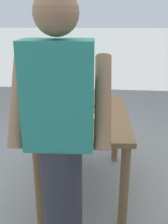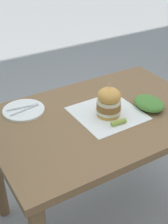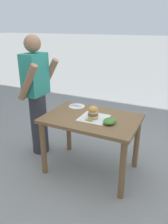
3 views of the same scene
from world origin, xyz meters
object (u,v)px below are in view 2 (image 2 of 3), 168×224
pickle_spear (118,122)px  side_salad (149,103)px  sandwich (109,102)px  side_plate_with_forks (24,110)px  patio_table (100,135)px

pickle_spear → side_salad: (0.05, -0.23, 0.01)m
sandwich → side_plate_with_forks: size_ratio=0.85×
patio_table → side_plate_with_forks: 0.43m
sandwich → pickle_spear: size_ratio=2.32×
sandwich → pickle_spear: (-0.10, 0.01, -0.06)m
side_plate_with_forks → side_salad: 0.66m
patio_table → pickle_spear: pickle_spear is taller
sandwich → side_plate_with_forks: (0.26, 0.36, -0.07)m
sandwich → patio_table: bearing=53.2°
side_salad → pickle_spear: bearing=101.1°
side_plate_with_forks → side_salad: side_salad is taller
sandwich → pickle_spear: 0.12m
patio_table → pickle_spear: size_ratio=14.11×
patio_table → side_plate_with_forks: size_ratio=5.20×
pickle_spear → side_salad: bearing=-78.9°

